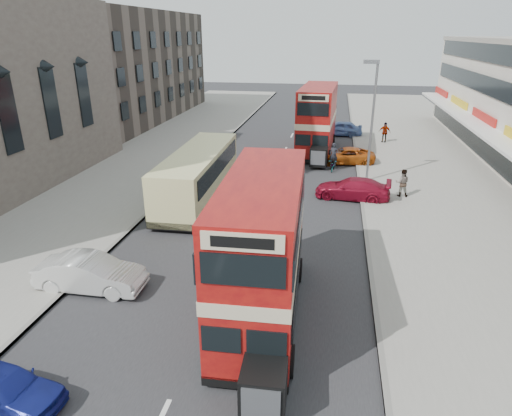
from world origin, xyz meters
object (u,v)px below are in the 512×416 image
Objects in this scene: car_right_b at (345,156)px; car_left_front at (90,273)px; car_left_near at (4,388)px; car_right_c at (340,128)px; bus_second at (317,120)px; pedestrian_far at (385,132)px; bus_main at (262,250)px; street_lamp at (372,113)px; car_right_a at (352,189)px; cyclist at (333,161)px; coach at (198,173)px; pedestrian_near at (402,183)px.

car_left_front is at bearing -32.55° from car_right_b.
car_right_c is (9.18, 36.65, 0.15)m from car_left_near.
bus_second is 5.38× the size of pedestrian_far.
car_right_b is (3.25, 21.04, -2.06)m from bus_main.
street_lamp reaches higher than car_right_a.
car_right_a reaches higher than car_right_b.
car_right_a is at bearing -20.72° from car_left_near.
pedestrian_far is at bearing -27.12° from car_left_front.
car_right_c is 2.09× the size of cyclist.
car_right_a reaches higher than car_left_near.
coach reaches higher than car_right_a.
bus_main is at bearing -5.62° from car_right_c.
cyclist is at bearing -29.72° from car_right_b.
pedestrian_near is at bearing 109.02° from car_right_a.
car_left_front is 0.96× the size of car_right_b.
bus_main is at bearing -8.27° from car_right_a.
bus_main reaches higher than coach.
bus_main reaches higher than car_left_near.
coach is 2.44× the size of car_right_c.
car_right_c is (-0.44, 10.17, 0.12)m from car_right_b.
car_right_b is 2.29m from cyclist.
car_left_front reaches higher than car_left_near.
car_left_near is at bearing -25.78° from car_right_b.
car_left_front is 20.71m from cyclist.
car_left_near is 1.89× the size of pedestrian_far.
bus_main is 2.03× the size of car_right_a.
car_right_b reaches higher than car_left_near.
street_lamp is at bearing -36.76° from car_left_front.
car_left_front is 2.38× the size of pedestrian_far.
bus_main is (-4.59, -16.50, -2.09)m from street_lamp.
car_right_c is (2.81, 31.21, -1.94)m from bus_main.
bus_second reaches higher than bus_main.
car_right_c reaches higher than car_right_b.
bus_second is 5.64× the size of pedestrian_near.
car_left_near is 0.80× the size of car_right_c.
pedestrian_far reaches higher than car_right_b.
car_left_front is 2.49× the size of pedestrian_near.
bus_main is 5.05× the size of pedestrian_far.
car_left_near is 0.76× the size of car_right_a.
car_left_near is 37.78m from car_right_c.
car_right_b is 10.18m from car_right_c.
bus_second is at bearing -158.66° from car_right_a.
street_lamp is 1.77× the size of car_right_a.
car_right_b is at bearing -27.35° from car_left_front.
bus_second reaches higher than car_left_front.
car_left_near is at bearing -116.54° from street_lamp.
street_lamp is at bearing -18.93° from car_left_near.
car_right_a is at bearing -3.43° from car_right_b.
coach is 2.34× the size of car_right_a.
cyclist reaches higher than pedestrian_near.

